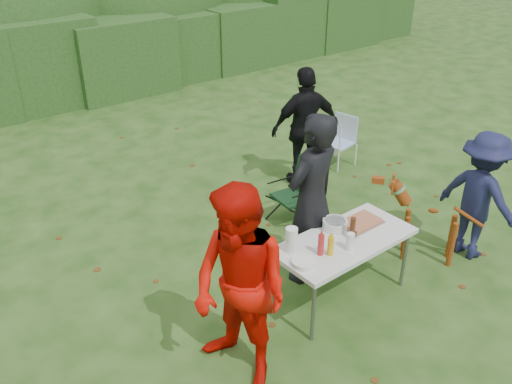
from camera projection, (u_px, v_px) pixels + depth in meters
ground at (317, 309)px, 5.64m from camera, size 80.00×80.00×0.00m
hedge_row at (37, 65)px, 10.73m from camera, size 22.00×1.40×1.70m
shrub_backdrop at (4, 14)px, 11.47m from camera, size 20.00×2.60×3.20m
folding_table at (344, 243)px, 5.49m from camera, size 1.50×0.70×0.74m
person_cook at (311, 200)px, 5.70m from camera, size 0.76×0.55×1.94m
person_red_jacket at (240, 290)px, 4.44m from camera, size 0.84×1.01×1.88m
person_black_puffy at (306, 128)px, 7.74m from camera, size 1.11×0.73×1.76m
child at (480, 196)px, 6.17m from camera, size 0.60×1.01×1.55m
dog at (431, 222)px, 6.21m from camera, size 0.96×1.07×0.98m
camping_chair at (294, 193)px, 6.96m from camera, size 0.59×0.59×0.85m
lawn_chair at (338, 141)px, 8.53m from camera, size 0.55×0.55×0.79m
food_tray at (360, 224)px, 5.70m from camera, size 0.45×0.30×0.02m
focaccia_bread at (361, 222)px, 5.68m from camera, size 0.40×0.26×0.04m
mustard_bottle at (331, 246)px, 5.18m from camera, size 0.06×0.06×0.20m
ketchup_bottle at (321, 245)px, 5.17m from camera, size 0.06×0.06×0.22m
beer_bottle at (352, 228)px, 5.42m from camera, size 0.06×0.06×0.24m
paper_towel_roll at (291, 240)px, 5.21m from camera, size 0.12×0.12×0.26m
cup_stack at (350, 242)px, 5.26m from camera, size 0.08×0.08×0.18m
pasta_bowl at (335, 224)px, 5.61m from camera, size 0.26×0.26×0.10m
plate_stack at (304, 262)px, 5.07m from camera, size 0.24×0.24×0.05m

